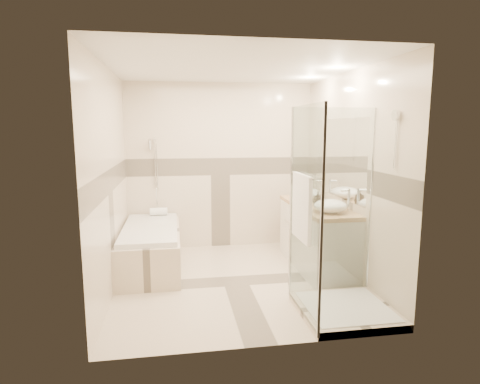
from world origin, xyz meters
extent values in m
cube|color=#C2B09A|center=(0.00, 0.00, -0.01)|extent=(2.80, 3.00, 0.01)
cube|color=silver|center=(0.00, 0.00, 2.50)|extent=(2.80, 3.00, 0.01)
cube|color=beige|center=(0.00, 1.50, 1.25)|extent=(2.80, 0.01, 2.50)
cube|color=beige|center=(0.00, -1.50, 1.25)|extent=(2.80, 0.01, 2.50)
cube|color=beige|center=(-1.40, 0.00, 1.25)|extent=(0.01, 3.00, 2.50)
cube|color=beige|center=(1.40, 0.00, 1.25)|extent=(0.01, 3.00, 2.50)
cube|color=white|center=(1.39, 0.30, 1.45)|extent=(0.01, 1.60, 1.00)
cylinder|color=silver|center=(-0.97, 1.47, 1.35)|extent=(0.02, 0.02, 0.70)
cube|color=beige|center=(-1.02, 0.65, 0.25)|extent=(0.75, 1.70, 0.50)
cube|color=silver|center=(-1.02, 0.65, 0.53)|extent=(0.69, 1.60, 0.06)
ellipsoid|color=silver|center=(-1.02, 0.65, 0.48)|extent=(0.56, 1.40, 0.16)
cube|color=silver|center=(1.12, 0.30, 0.40)|extent=(0.55, 1.60, 0.80)
cylinder|color=silver|center=(0.83, -0.10, 0.55)|extent=(0.01, 0.24, 0.01)
cylinder|color=silver|center=(0.83, 0.70, 0.55)|extent=(0.01, 0.24, 0.01)
cube|color=tan|center=(1.12, 0.30, 0.83)|extent=(0.57, 1.62, 0.05)
cube|color=beige|center=(0.95, -1.05, 0.04)|extent=(0.90, 0.90, 0.08)
cube|color=silver|center=(0.95, -1.05, 0.09)|extent=(0.80, 0.80, 0.01)
cube|color=white|center=(0.51, -1.05, 1.04)|extent=(0.01, 0.90, 2.00)
cube|color=white|center=(0.95, -0.61, 1.04)|extent=(0.90, 0.01, 2.00)
cylinder|color=silver|center=(0.50, -1.50, 1.04)|extent=(0.03, 0.03, 2.00)
cylinder|color=silver|center=(0.50, -0.60, 1.04)|extent=(0.03, 0.03, 2.00)
cylinder|color=silver|center=(1.40, -0.60, 1.04)|extent=(0.03, 0.03, 2.00)
cylinder|color=silver|center=(1.36, -1.05, 1.95)|extent=(0.03, 0.10, 0.10)
cylinder|color=silver|center=(0.47, -1.05, 1.40)|extent=(0.02, 0.60, 0.02)
cube|color=white|center=(0.47, -1.05, 1.10)|extent=(0.04, 0.48, 0.62)
ellipsoid|color=white|center=(1.10, 0.69, 0.93)|extent=(0.41, 0.41, 0.16)
ellipsoid|color=white|center=(1.10, -0.19, 0.93)|extent=(0.39, 0.39, 0.16)
cylinder|color=silver|center=(1.33, 0.69, 0.99)|extent=(0.03, 0.03, 0.27)
cylinder|color=silver|center=(1.28, 0.69, 1.10)|extent=(0.10, 0.02, 0.02)
cylinder|color=silver|center=(1.33, -0.19, 0.99)|extent=(0.03, 0.03, 0.28)
cylinder|color=silver|center=(1.28, -0.19, 1.11)|extent=(0.10, 0.02, 0.02)
imported|color=black|center=(1.10, 0.23, 0.94)|extent=(0.08, 0.09, 0.19)
imported|color=black|center=(1.10, 0.27, 0.92)|extent=(0.13, 0.13, 0.13)
cube|color=white|center=(1.10, 1.02, 0.88)|extent=(0.15, 0.22, 0.07)
cylinder|color=white|center=(-0.94, 1.32, 0.62)|extent=(0.25, 0.11, 0.11)
camera|label=1|loc=(-0.69, -4.57, 1.83)|focal=30.00mm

